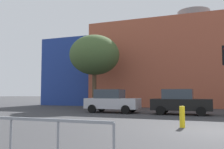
{
  "coord_description": "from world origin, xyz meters",
  "views": [
    {
      "loc": [
        -0.71,
        -11.07,
        1.53
      ],
      "look_at": [
        -7.79,
        7.63,
        3.04
      ],
      "focal_mm": 40.31,
      "sensor_mm": 36.0,
      "label": 1
    }
  ],
  "objects_px": {
    "parked_car_1": "(180,102)",
    "bollard_yellow_0": "(182,117)",
    "parked_car_0": "(112,101)",
    "bare_tree_0": "(94,55)"
  },
  "relations": [
    {
      "from": "parked_car_0",
      "to": "bare_tree_0",
      "type": "relative_size",
      "value": 0.57
    },
    {
      "from": "parked_car_0",
      "to": "bollard_yellow_0",
      "type": "height_order",
      "value": "parked_car_0"
    },
    {
      "from": "parked_car_0",
      "to": "parked_car_1",
      "type": "bearing_deg",
      "value": 0.0
    },
    {
      "from": "parked_car_1",
      "to": "bollard_yellow_0",
      "type": "xyz_separation_m",
      "value": [
        0.76,
        -7.13,
        -0.43
      ]
    },
    {
      "from": "parked_car_0",
      "to": "parked_car_1",
      "type": "height_order",
      "value": "parked_car_0"
    },
    {
      "from": "parked_car_0",
      "to": "bare_tree_0",
      "type": "bearing_deg",
      "value": 128.84
    },
    {
      "from": "parked_car_1",
      "to": "bare_tree_0",
      "type": "height_order",
      "value": "bare_tree_0"
    },
    {
      "from": "bare_tree_0",
      "to": "bollard_yellow_0",
      "type": "relative_size",
      "value": 7.9
    },
    {
      "from": "parked_car_0",
      "to": "bare_tree_0",
      "type": "xyz_separation_m",
      "value": [
        -3.64,
        4.52,
        4.56
      ]
    },
    {
      "from": "parked_car_1",
      "to": "bare_tree_0",
      "type": "xyz_separation_m",
      "value": [
        -8.98,
        4.52,
        4.57
      ]
    }
  ]
}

